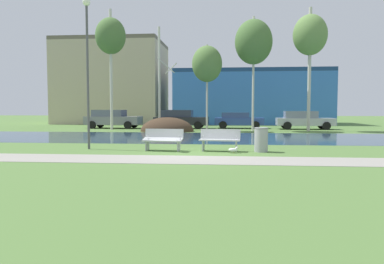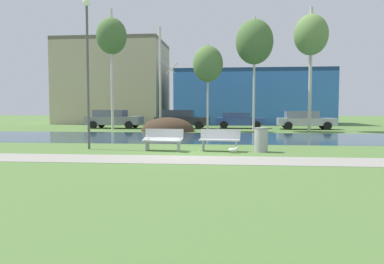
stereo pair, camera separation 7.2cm
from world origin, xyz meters
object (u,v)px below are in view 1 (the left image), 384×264
bench_right (220,139)px  seagull (233,150)px  parked_van_nearest_grey (112,119)px  parked_wagon_fourth_silver (304,120)px  parked_sedan_second_dark (180,119)px  parked_hatch_third_blue (238,120)px  trash_bin (261,139)px  streetlamp (87,51)px  bench_left (163,139)px

bench_right → seagull: bearing=-48.4°
parked_van_nearest_grey → parked_wagon_fourth_silver: bearing=-0.0°
parked_sedan_second_dark → parked_hatch_third_blue: parked_sedan_second_dark is taller
trash_bin → streetlamp: (-7.08, 0.36, 3.56)m
seagull → parked_van_nearest_grey: parked_van_nearest_grey is taller
seagull → parked_sedan_second_dark: size_ratio=0.09×
trash_bin → seagull: 1.24m
streetlamp → parked_van_nearest_grey: (-3.94, 15.85, -3.23)m
parked_van_nearest_grey → parked_wagon_fourth_silver: parked_van_nearest_grey is taller
seagull → parked_sedan_second_dark: bearing=103.8°
trash_bin → seagull: (-1.08, -0.50, -0.36)m
parked_hatch_third_blue → bench_left: bearing=-101.7°
parked_sedan_second_dark → seagull: bearing=-76.2°
bench_left → trash_bin: 3.89m
streetlamp → parked_sedan_second_dark: streetlamp is taller
parked_wagon_fourth_silver → trash_bin: bearing=-106.6°
streetlamp → parked_hatch_third_blue: (6.69, 16.70, -3.33)m
streetlamp → parked_hatch_third_blue: streetlamp is taller
parked_sedan_second_dark → parked_van_nearest_grey: bearing=-177.5°
bench_right → parked_sedan_second_dark: 16.76m
bench_right → seagull: bench_right is taller
seagull → parked_van_nearest_grey: bearing=120.7°
seagull → parked_hatch_third_blue: bearing=87.7°
trash_bin → streetlamp: streetlamp is taller
bench_right → parked_sedan_second_dark: size_ratio=0.36×
parked_van_nearest_grey → seagull: bearing=-59.3°
seagull → parked_wagon_fourth_silver: 17.73m
streetlamp → parked_wagon_fourth_silver: (11.92, 15.85, -3.28)m
parked_wagon_fourth_silver → parked_van_nearest_grey: bearing=180.0°
bench_right → parked_van_nearest_grey: size_ratio=0.35×
parked_hatch_third_blue → trash_bin: bearing=-88.7°
bench_right → parked_sedan_second_dark: (-3.64, 16.36, 0.34)m
parked_hatch_third_blue → bench_right: bearing=-94.1°
parked_wagon_fourth_silver → seagull: bearing=-109.5°
parked_van_nearest_grey → trash_bin: bearing=-55.8°
trash_bin → parked_hatch_third_blue: 17.06m
trash_bin → parked_sedan_second_dark: size_ratio=0.21×
parked_hatch_third_blue → parked_wagon_fourth_silver: bearing=-9.3°
trash_bin → parked_sedan_second_dark: (-5.25, 16.46, 0.32)m
streetlamp → parked_sedan_second_dark: size_ratio=1.36×
bench_right → parked_wagon_fourth_silver: 17.35m
seagull → streetlamp: bearing=171.9°
bench_right → parked_van_nearest_grey: bearing=120.3°
seagull → parked_hatch_third_blue: parked_hatch_third_blue is taller
bench_right → parked_wagon_fourth_silver: bearing=68.2°
parked_van_nearest_grey → parked_hatch_third_blue: (10.64, 0.85, -0.09)m
bench_right → bench_left: bearing=180.0°
streetlamp → parked_van_nearest_grey: size_ratio=1.32×
bench_left → parked_wagon_fourth_silver: parked_wagon_fourth_silver is taller
trash_bin → parked_wagon_fourth_silver: 16.91m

